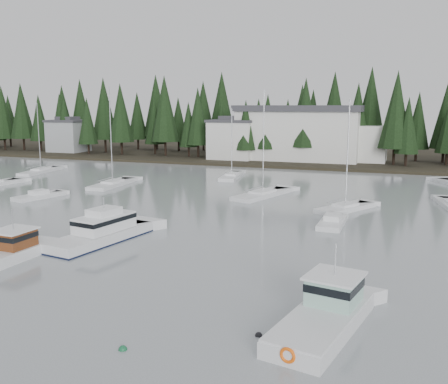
% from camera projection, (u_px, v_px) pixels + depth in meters
% --- Properties ---
extents(ground, '(260.00, 260.00, 0.00)m').
position_uv_depth(ground, '(49.00, 348.00, 23.89)').
color(ground, gray).
rests_on(ground, ground).
extents(far_shore_land, '(240.00, 54.00, 1.00)m').
position_uv_depth(far_shore_land, '(333.00, 156.00, 113.65)').
color(far_shore_land, black).
rests_on(far_shore_land, ground).
extents(conifer_treeline, '(200.00, 22.00, 20.00)m').
position_uv_depth(conifer_treeline, '(325.00, 161.00, 103.47)').
color(conifer_treeline, black).
rests_on(conifer_treeline, ground).
extents(house_west, '(9.54, 7.42, 8.75)m').
position_uv_depth(house_west, '(233.00, 139.00, 102.26)').
color(house_west, silver).
rests_on(house_west, ground).
extents(house_far_west, '(8.48, 7.42, 8.25)m').
position_uv_depth(house_far_west, '(68.00, 135.00, 118.34)').
color(house_far_west, '#999EA0').
rests_on(house_far_west, ground).
extents(harbor_inn, '(29.50, 11.50, 10.90)m').
position_uv_depth(harbor_inn, '(309.00, 134.00, 100.08)').
color(harbor_inn, silver).
rests_on(harbor_inn, ground).
extents(lobster_boat_brown, '(4.61, 8.71, 4.26)m').
position_uv_depth(lobster_boat_brown, '(1.00, 256.00, 36.82)').
color(lobster_boat_brown, silver).
rests_on(lobster_boat_brown, ground).
extents(cabin_cruiser_center, '(4.83, 10.60, 4.39)m').
position_uv_depth(cabin_cruiser_center, '(102.00, 234.00, 42.37)').
color(cabin_cruiser_center, silver).
rests_on(cabin_cruiser_center, ground).
extents(lobster_boat_teal, '(4.66, 9.09, 4.82)m').
position_uv_depth(lobster_boat_teal, '(325.00, 317.00, 25.96)').
color(lobster_boat_teal, silver).
rests_on(lobster_boat_teal, ground).
extents(sailboat_1, '(5.80, 10.82, 13.98)m').
position_uv_depth(sailboat_1, '(263.00, 196.00, 63.57)').
color(sailboat_1, silver).
rests_on(sailboat_1, ground).
extents(sailboat_2, '(6.12, 8.25, 12.66)m').
position_uv_depth(sailboat_2, '(345.00, 209.00, 55.11)').
color(sailboat_2, silver).
rests_on(sailboat_2, ground).
extents(sailboat_3, '(3.87, 9.81, 11.42)m').
position_uv_depth(sailboat_3, '(232.00, 177.00, 79.73)').
color(sailboat_3, silver).
rests_on(sailboat_3, ground).
extents(sailboat_4, '(3.43, 10.26, 14.55)m').
position_uv_depth(sailboat_4, '(113.00, 185.00, 71.89)').
color(sailboat_4, silver).
rests_on(sailboat_4, ground).
extents(sailboat_8, '(3.95, 10.96, 12.40)m').
position_uv_depth(sailboat_8, '(41.00, 172.00, 85.92)').
color(sailboat_8, silver).
rests_on(sailboat_8, ground).
extents(runabout_0, '(3.63, 6.82, 1.42)m').
position_uv_depth(runabout_0, '(39.00, 197.00, 62.20)').
color(runabout_0, silver).
rests_on(runabout_0, ground).
extents(runabout_1, '(2.24, 6.40, 1.42)m').
position_uv_depth(runabout_1, '(332.00, 223.00, 48.37)').
color(runabout_1, silver).
rests_on(runabout_1, ground).
extents(mooring_buoy_green, '(0.42, 0.42, 0.42)m').
position_uv_depth(mooring_buoy_green, '(123.00, 350.00, 23.68)').
color(mooring_buoy_green, '#145933').
rests_on(mooring_buoy_green, ground).
extents(mooring_buoy_dark, '(0.39, 0.39, 0.39)m').
position_uv_depth(mooring_buoy_dark, '(259.00, 336.00, 25.11)').
color(mooring_buoy_dark, black).
rests_on(mooring_buoy_dark, ground).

